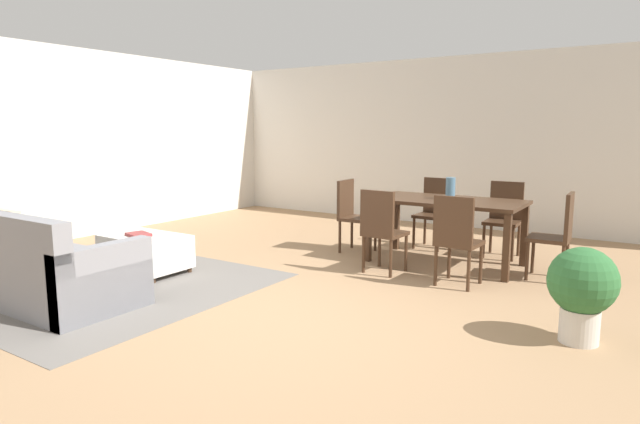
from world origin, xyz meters
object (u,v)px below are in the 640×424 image
Objects in this scene: dining_chair_head_east at (558,231)px; dining_chair_head_west at (352,211)px; dining_chair_near_left at (381,227)px; vase_centerpiece at (450,188)px; dining_table at (446,207)px; dining_chair_far_right at (504,214)px; ottoman_table at (146,251)px; potted_plant at (582,287)px; dining_chair_far_left at (435,208)px; dining_chair_near_right at (456,236)px; couch at (36,269)px; book_on_ottoman at (138,234)px.

dining_chair_head_east and dining_chair_head_west have the same top height.
vase_centerpiece is at bearing 61.49° from dining_chair_near_left.
dining_chair_far_right is at bearing 58.98° from dining_table.
dining_chair_head_east is (3.83, 2.14, 0.28)m from ottoman_table.
ottoman_table is 2.60m from dining_chair_near_left.
dining_table is 1.24m from dining_chair_head_west.
dining_chair_far_right is 1.28× the size of potted_plant.
dining_chair_near_left reaches higher than potted_plant.
dining_chair_head_east is at bearing -26.33° from dining_chair_far_left.
couch is at bearing -140.96° from dining_chair_near_right.
couch is at bearing -127.22° from dining_chair_far_right.
dining_chair_head_west reaches higher than book_on_ottoman.
dining_chair_head_east is 3.54× the size of book_on_ottoman.
dining_chair_near_right is 1.14m from dining_chair_head_east.
dining_chair_far_right is (3.08, 2.95, 0.28)m from ottoman_table.
dining_chair_near_right is at bearing 23.64° from ottoman_table.
vase_centerpiece is (0.04, 0.03, 0.22)m from dining_table.
book_on_ottoman is (-3.06, -1.39, -0.09)m from dining_chair_near_right.
dining_chair_far_left is 3.54× the size of book_on_ottoman.
vase_centerpiece is at bearing 39.84° from ottoman_table.
dining_chair_near_right is 1.00× the size of dining_chair_head_west.
dining_table is at bearing -60.95° from dining_chair_far_left.
dining_chair_head_west is (-1.23, -0.03, -0.15)m from dining_table.
ottoman_table is 1.00× the size of dining_chair_far_right.
book_on_ottoman is at bearing -122.39° from dining_chair_head_west.
potted_plant is (2.11, -2.51, -0.10)m from dining_chair_far_left.
dining_chair_head_east reaches higher than dining_table.
dining_chair_far_left reaches higher than ottoman_table.
dining_chair_near_right is at bearing 144.85° from potted_plant.
dining_chair_head_east is at bearing -1.68° from dining_table.
dining_chair_near_left is 1.28× the size of potted_plant.
couch is at bearing -128.53° from dining_table.
ottoman_table is at bearing -148.00° from dining_chair_near_left.
dining_chair_head_west is (-2.45, 0.01, 0.00)m from dining_chair_head_east.
dining_chair_head_east reaches higher than ottoman_table.
dining_chair_near_right is 1.62m from dining_chair_far_right.
couch is 4.71m from dining_chair_far_left.
dining_chair_near_right is (3.04, 1.33, 0.28)m from ottoman_table.
vase_centerpiece is (0.47, -0.75, 0.37)m from dining_chair_far_left.
dining_chair_near_left is at bearing 177.32° from dining_chair_near_right.
book_on_ottoman is 4.34m from potted_plant.
vase_centerpiece reaches higher than dining_chair_near_right.
dining_chair_far_left is at bearing 117.87° from dining_chair_near_right.
couch is 1.19m from ottoman_table.
dining_chair_near_right is (3.10, 2.51, 0.23)m from couch.
dining_chair_head_west is at bearing -178.63° from dining_table.
couch is at bearing -131.43° from dining_chair_near_left.
couch is at bearing -92.17° from book_on_ottoman.
dining_chair_head_east is at bearing 29.15° from ottoman_table.
vase_centerpiece is (2.71, 3.39, 0.60)m from couch.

